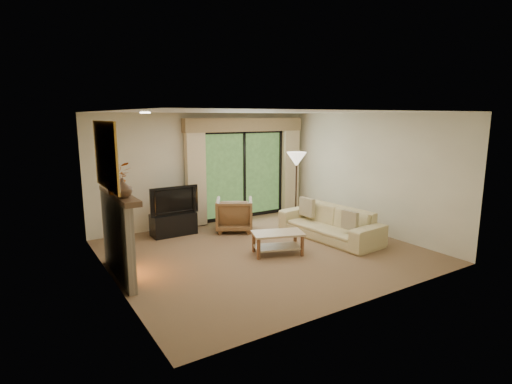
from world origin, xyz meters
TOP-DOWN VIEW (x-y plane):
  - floor at (0.00, 0.00)m, footprint 5.50×5.50m
  - ceiling at (0.00, 0.00)m, footprint 5.50×5.50m
  - wall_back at (0.00, 2.50)m, footprint 5.00×0.00m
  - wall_front at (0.00, -2.50)m, footprint 5.00×0.00m
  - wall_left at (-2.75, 0.00)m, footprint 0.00×5.00m
  - wall_right at (2.75, 0.00)m, footprint 0.00×5.00m
  - fireplace at (-2.63, 0.20)m, footprint 0.24×1.70m
  - mirror at (-2.71, 0.20)m, footprint 0.07×1.45m
  - sliding_door at (1.00, 2.45)m, footprint 2.26×0.10m
  - curtain_left at (-0.35, 2.34)m, footprint 0.45×0.18m
  - curtain_right at (2.35, 2.34)m, footprint 0.45×0.18m
  - cornice at (1.00, 2.36)m, footprint 3.20×0.24m
  - media_console at (-1.06, 1.95)m, footprint 0.95×0.44m
  - tv at (-1.06, 1.95)m, footprint 1.05×0.15m
  - armchair at (0.21, 1.54)m, footprint 1.09×1.10m
  - sofa at (1.61, -0.03)m, footprint 1.08×2.33m
  - pillow_near at (1.53, -0.68)m, footprint 0.13×0.36m
  - pillow_far at (1.53, 0.62)m, footprint 0.14×0.41m
  - coffee_table at (0.13, -0.25)m, footprint 1.05×0.80m
  - floor_lamp at (1.71, 1.25)m, footprint 0.47×0.47m
  - vase at (-2.61, -0.25)m, footprint 0.33×0.33m
  - branches at (-2.61, 0.07)m, footprint 0.53×0.49m

SIDE VIEW (x-z plane):
  - floor at x=0.00m, z-range 0.00..0.00m
  - coffee_table at x=0.13m, z-range 0.00..0.42m
  - media_console at x=-1.06m, z-range 0.00..0.47m
  - sofa at x=1.61m, z-range 0.00..0.66m
  - armchair at x=0.21m, z-range 0.00..0.74m
  - pillow_near at x=1.53m, z-range 0.37..0.73m
  - pillow_far at x=1.53m, z-range 0.36..0.76m
  - fireplace at x=-2.63m, z-range 0.00..1.37m
  - tv at x=-1.06m, z-range 0.47..1.08m
  - floor_lamp at x=1.71m, z-range 0.00..1.71m
  - sliding_door at x=1.00m, z-range 0.02..2.18m
  - curtain_left at x=-0.35m, z-range 0.02..2.38m
  - curtain_right at x=2.35m, z-range 0.02..2.38m
  - wall_back at x=0.00m, z-range -1.20..3.80m
  - wall_front at x=0.00m, z-range -1.20..3.80m
  - wall_left at x=-2.75m, z-range -1.20..3.80m
  - wall_right at x=2.75m, z-range -1.20..3.80m
  - vase at x=-2.61m, z-range 1.37..1.65m
  - branches at x=-2.61m, z-range 1.37..1.87m
  - mirror at x=-2.71m, z-range 1.44..2.46m
  - cornice at x=1.00m, z-range 2.16..2.48m
  - ceiling at x=0.00m, z-range 2.60..2.60m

